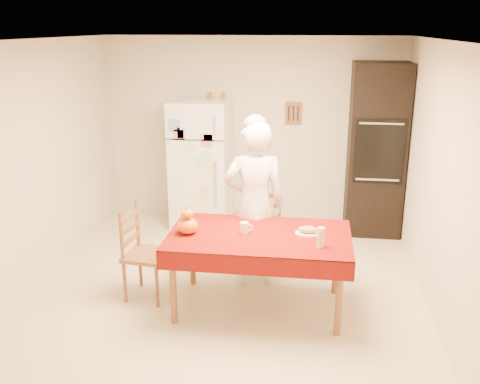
% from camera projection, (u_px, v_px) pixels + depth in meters
% --- Properties ---
extents(floor, '(4.50, 4.50, 0.00)m').
position_uv_depth(floor, '(227.00, 290.00, 5.55)').
color(floor, '#C2B58C').
rests_on(floor, ground).
extents(room_shell, '(4.02, 4.52, 2.51)m').
position_uv_depth(room_shell, '(226.00, 136.00, 5.06)').
color(room_shell, beige).
rests_on(room_shell, ground).
extents(refrigerator, '(0.75, 0.74, 1.70)m').
position_uv_depth(refrigerator, '(201.00, 164.00, 7.15)').
color(refrigerator, white).
rests_on(refrigerator, floor).
extents(oven_cabinet, '(0.70, 0.62, 2.20)m').
position_uv_depth(oven_cabinet, '(376.00, 150.00, 6.82)').
color(oven_cabinet, black).
rests_on(oven_cabinet, floor).
extents(dining_table, '(1.70, 1.00, 0.76)m').
position_uv_depth(dining_table, '(259.00, 241.00, 5.01)').
color(dining_table, brown).
rests_on(dining_table, floor).
extents(chair_far, '(0.46, 0.44, 0.95)m').
position_uv_depth(chair_far, '(261.00, 227.00, 5.88)').
color(chair_far, brown).
rests_on(chair_far, floor).
extents(chair_left, '(0.45, 0.46, 0.95)m').
position_uv_depth(chair_left, '(141.00, 249.00, 5.29)').
color(chair_left, brown).
rests_on(chair_left, floor).
extents(seated_woman, '(0.70, 0.53, 1.74)m').
position_uv_depth(seated_woman, '(254.00, 205.00, 5.47)').
color(seated_woman, white).
rests_on(seated_woman, floor).
extents(coffee_mug, '(0.08, 0.08, 0.10)m').
position_uv_depth(coffee_mug, '(245.00, 228.00, 5.01)').
color(coffee_mug, white).
rests_on(coffee_mug, dining_table).
extents(pumpkin_lower, '(0.20, 0.20, 0.15)m').
position_uv_depth(pumpkin_lower, '(187.00, 226.00, 4.99)').
color(pumpkin_lower, '#E56405').
rests_on(pumpkin_lower, dining_table).
extents(pumpkin_upper, '(0.12, 0.12, 0.09)m').
position_uv_depth(pumpkin_upper, '(187.00, 214.00, 4.95)').
color(pumpkin_upper, '#E75405').
rests_on(pumpkin_upper, pumpkin_lower).
extents(wine_glass, '(0.07, 0.07, 0.18)m').
position_uv_depth(wine_glass, '(321.00, 237.00, 4.69)').
color(wine_glass, silver).
rests_on(wine_glass, dining_table).
extents(bread_plate, '(0.24, 0.24, 0.02)m').
position_uv_depth(bread_plate, '(308.00, 234.00, 4.98)').
color(bread_plate, white).
rests_on(bread_plate, dining_table).
extents(bread_loaf, '(0.18, 0.10, 0.06)m').
position_uv_depth(bread_loaf, '(308.00, 230.00, 4.97)').
color(bread_loaf, '#A87B52').
rests_on(bread_loaf, bread_plate).
extents(spice_jar_left, '(0.05, 0.05, 0.10)m').
position_uv_depth(spice_jar_left, '(209.00, 96.00, 6.92)').
color(spice_jar_left, brown).
rests_on(spice_jar_left, refrigerator).
extents(spice_jar_mid, '(0.05, 0.05, 0.10)m').
position_uv_depth(spice_jar_mid, '(210.00, 96.00, 6.91)').
color(spice_jar_mid, brown).
rests_on(spice_jar_mid, refrigerator).
extents(spice_jar_right, '(0.05, 0.05, 0.10)m').
position_uv_depth(spice_jar_right, '(223.00, 96.00, 6.89)').
color(spice_jar_right, brown).
rests_on(spice_jar_right, refrigerator).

